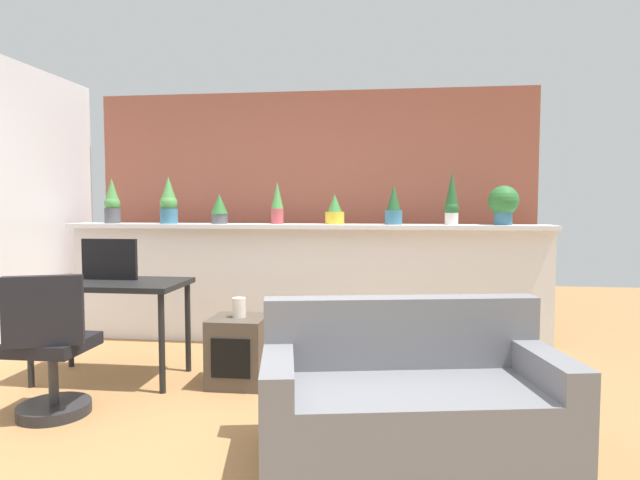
# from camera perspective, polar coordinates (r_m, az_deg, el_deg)

# --- Properties ---
(ground_plane) EXTENTS (12.00, 12.00, 0.00)m
(ground_plane) POSITION_cam_1_polar(r_m,az_deg,el_deg) (3.39, -7.23, -19.32)
(ground_plane) COLOR #9E7042
(divider_wall) EXTENTS (4.56, 0.16, 1.10)m
(divider_wall) POSITION_cam_1_polar(r_m,az_deg,el_deg) (5.14, -1.78, -4.89)
(divider_wall) COLOR silver
(divider_wall) RESTS_ON ground
(plant_shelf) EXTENTS (4.56, 0.36, 0.04)m
(plant_shelf) POSITION_cam_1_polar(r_m,az_deg,el_deg) (5.04, -1.86, 1.47)
(plant_shelf) COLOR silver
(plant_shelf) RESTS_ON divider_wall
(brick_wall_behind) EXTENTS (4.56, 0.10, 2.50)m
(brick_wall_behind) POSITION_cam_1_polar(r_m,az_deg,el_deg) (5.67, -0.87, 3.02)
(brick_wall_behind) COLOR #9E5442
(brick_wall_behind) RESTS_ON ground
(potted_plant_0) EXTENTS (0.15, 0.15, 0.44)m
(potted_plant_0) POSITION_cam_1_polar(r_m,az_deg,el_deg) (5.64, -21.26, 3.72)
(potted_plant_0) COLOR #4C4C51
(potted_plant_0) RESTS_ON plant_shelf
(potted_plant_1) EXTENTS (0.17, 0.17, 0.45)m
(potted_plant_1) POSITION_cam_1_polar(r_m,az_deg,el_deg) (5.37, -15.81, 3.91)
(potted_plant_1) COLOR #386B84
(potted_plant_1) RESTS_ON plant_shelf
(potted_plant_2) EXTENTS (0.16, 0.16, 0.29)m
(potted_plant_2) POSITION_cam_1_polar(r_m,az_deg,el_deg) (5.23, -10.66, 3.33)
(potted_plant_2) COLOR #4C4C51
(potted_plant_2) RESTS_ON plant_shelf
(potted_plant_3) EXTENTS (0.12, 0.12, 0.40)m
(potted_plant_3) POSITION_cam_1_polar(r_m,az_deg,el_deg) (5.11, -4.57, 3.97)
(potted_plant_3) COLOR #B7474C
(potted_plant_3) RESTS_ON plant_shelf
(potted_plant_4) EXTENTS (0.18, 0.18, 0.28)m
(potted_plant_4) POSITION_cam_1_polar(r_m,az_deg,el_deg) (5.03, 1.58, 3.07)
(potted_plant_4) COLOR gold
(potted_plant_4) RESTS_ON plant_shelf
(potted_plant_5) EXTENTS (0.16, 0.16, 0.37)m
(potted_plant_5) POSITION_cam_1_polar(r_m,az_deg,el_deg) (4.99, 7.84, 3.52)
(potted_plant_5) COLOR #386B84
(potted_plant_5) RESTS_ON plant_shelf
(potted_plant_6) EXTENTS (0.13, 0.13, 0.49)m
(potted_plant_6) POSITION_cam_1_polar(r_m,az_deg,el_deg) (5.00, 13.85, 4.12)
(potted_plant_6) COLOR silver
(potted_plant_6) RESTS_ON plant_shelf
(potted_plant_7) EXTENTS (0.27, 0.27, 0.36)m
(potted_plant_7) POSITION_cam_1_polar(r_m,az_deg,el_deg) (5.11, 18.95, 3.76)
(potted_plant_7) COLOR #386B84
(potted_plant_7) RESTS_ON plant_shelf
(desk) EXTENTS (1.10, 0.60, 0.75)m
(desk) POSITION_cam_1_polar(r_m,az_deg,el_deg) (4.35, -21.33, -5.21)
(desk) COLOR black
(desk) RESTS_ON ground
(tv_monitor) EXTENTS (0.44, 0.04, 0.31)m
(tv_monitor) POSITION_cam_1_polar(r_m,az_deg,el_deg) (4.42, -21.50, -1.92)
(tv_monitor) COLOR black
(tv_monitor) RESTS_ON desk
(office_chair) EXTENTS (0.51, 0.51, 0.91)m
(office_chair) POSITION_cam_1_polar(r_m,az_deg,el_deg) (3.78, -26.77, -11.02)
(office_chair) COLOR #262628
(office_chair) RESTS_ON ground
(side_cube_shelf) EXTENTS (0.40, 0.41, 0.50)m
(side_cube_shelf) POSITION_cam_1_polar(r_m,az_deg,el_deg) (4.07, -8.72, -11.59)
(side_cube_shelf) COLOR #4C4238
(side_cube_shelf) RESTS_ON ground
(vase_on_shelf) EXTENTS (0.10, 0.10, 0.14)m
(vase_on_shelf) POSITION_cam_1_polar(r_m,az_deg,el_deg) (4.01, -8.63, -7.11)
(vase_on_shelf) COLOR silver
(vase_on_shelf) RESTS_ON side_cube_shelf
(couch) EXTENTS (1.67, 1.03, 0.80)m
(couch) POSITION_cam_1_polar(r_m,az_deg,el_deg) (3.00, 9.60, -16.62)
(couch) COLOR slate
(couch) RESTS_ON ground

